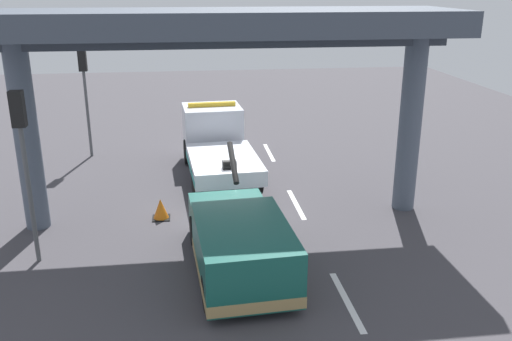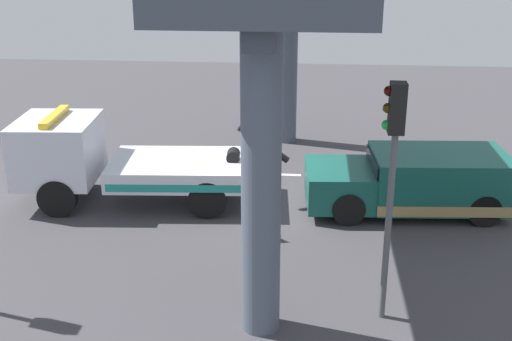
{
  "view_description": "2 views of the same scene",
  "coord_description": "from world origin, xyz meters",
  "px_view_note": "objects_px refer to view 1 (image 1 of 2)",
  "views": [
    {
      "loc": [
        -16.88,
        1.22,
        7.08
      ],
      "look_at": [
        -1.99,
        -0.73,
        1.95
      ],
      "focal_mm": 38.8,
      "sensor_mm": 36.0,
      "label": 1
    },
    {
      "loc": [
        -1.5,
        16.37,
        7.04
      ],
      "look_at": [
        -0.2,
        0.85,
        1.3
      ],
      "focal_mm": 46.09,
      "sensor_mm": 36.0,
      "label": 2
    }
  ],
  "objects_px": {
    "towed_van_green": "(240,245)",
    "traffic_light_near": "(22,141)",
    "traffic_cone_orange": "(161,209)",
    "tow_truck_white": "(217,142)",
    "traffic_light_far": "(84,79)"
  },
  "relations": [
    {
      "from": "traffic_light_far",
      "to": "tow_truck_white",
      "type": "bearing_deg",
      "value": -117.42
    },
    {
      "from": "towed_van_green",
      "to": "traffic_light_near",
      "type": "bearing_deg",
      "value": 75.5
    },
    {
      "from": "tow_truck_white",
      "to": "traffic_light_near",
      "type": "distance_m",
      "value": 8.83
    },
    {
      "from": "traffic_light_far",
      "to": "traffic_cone_orange",
      "type": "bearing_deg",
      "value": -156.02
    },
    {
      "from": "traffic_light_near",
      "to": "traffic_light_far",
      "type": "bearing_deg",
      "value": 0.0
    },
    {
      "from": "traffic_light_far",
      "to": "towed_van_green",
      "type": "bearing_deg",
      "value": -154.08
    },
    {
      "from": "traffic_light_near",
      "to": "traffic_cone_orange",
      "type": "relative_size",
      "value": 6.99
    },
    {
      "from": "towed_van_green",
      "to": "traffic_light_near",
      "type": "distance_m",
      "value": 6.02
    },
    {
      "from": "towed_van_green",
      "to": "traffic_light_near",
      "type": "relative_size",
      "value": 1.16
    },
    {
      "from": "traffic_cone_orange",
      "to": "traffic_light_near",
      "type": "bearing_deg",
      "value": 127.0
    },
    {
      "from": "tow_truck_white",
      "to": "traffic_light_near",
      "type": "relative_size",
      "value": 1.59
    },
    {
      "from": "tow_truck_white",
      "to": "traffic_light_near",
      "type": "xyz_separation_m",
      "value": [
        -6.79,
        5.22,
        2.14
      ]
    },
    {
      "from": "tow_truck_white",
      "to": "towed_van_green",
      "type": "bearing_deg",
      "value": -179.61
    },
    {
      "from": "tow_truck_white",
      "to": "traffic_light_far",
      "type": "relative_size",
      "value": 1.61
    },
    {
      "from": "traffic_light_near",
      "to": "traffic_light_far",
      "type": "xyz_separation_m",
      "value": [
        9.5,
        0.0,
        -0.04
      ]
    }
  ]
}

